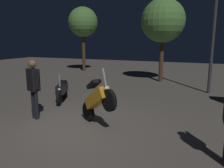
{
  "coord_description": "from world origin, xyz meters",
  "views": [
    {
      "loc": [
        2.88,
        -4.72,
        2.3
      ],
      "look_at": [
        0.34,
        1.4,
        1.0
      ],
      "focal_mm": 35.53,
      "sensor_mm": 36.0,
      "label": 1
    }
  ],
  "objects_px": {
    "motorcycle_black_parked_left": "(62,90)",
    "person_rider_beside": "(34,84)",
    "motorcycle_orange_foreground": "(98,100)",
    "streetlamp_near": "(215,18)"
  },
  "relations": [
    {
      "from": "person_rider_beside",
      "to": "streetlamp_near",
      "type": "relative_size",
      "value": 0.34
    },
    {
      "from": "person_rider_beside",
      "to": "streetlamp_near",
      "type": "bearing_deg",
      "value": -21.43
    },
    {
      "from": "motorcycle_black_parked_left",
      "to": "person_rider_beside",
      "type": "distance_m",
      "value": 2.07
    },
    {
      "from": "streetlamp_near",
      "to": "motorcycle_orange_foreground",
      "type": "bearing_deg",
      "value": -117.49
    },
    {
      "from": "motorcycle_orange_foreground",
      "to": "person_rider_beside",
      "type": "xyz_separation_m",
      "value": [
        -2.01,
        -0.15,
        0.32
      ]
    },
    {
      "from": "motorcycle_orange_foreground",
      "to": "person_rider_beside",
      "type": "distance_m",
      "value": 2.04
    },
    {
      "from": "motorcycle_orange_foreground",
      "to": "motorcycle_black_parked_left",
      "type": "xyz_separation_m",
      "value": [
        -2.4,
        1.78,
        -0.31
      ]
    },
    {
      "from": "motorcycle_orange_foreground",
      "to": "motorcycle_black_parked_left",
      "type": "bearing_deg",
      "value": 176.85
    },
    {
      "from": "motorcycle_orange_foreground",
      "to": "streetlamp_near",
      "type": "xyz_separation_m",
      "value": [
        2.83,
        5.44,
        2.5
      ]
    },
    {
      "from": "motorcycle_black_parked_left",
      "to": "person_rider_beside",
      "type": "relative_size",
      "value": 0.88
    }
  ]
}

